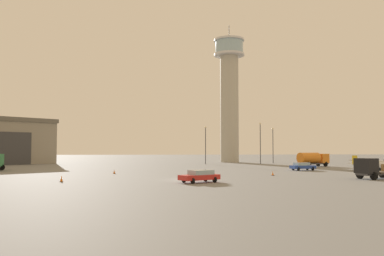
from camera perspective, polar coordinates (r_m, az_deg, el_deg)
ground_plane at (r=48.12m, az=-0.77°, el=-7.46°), size 400.00×400.00×0.00m
control_tower at (r=110.98m, az=5.41°, el=5.24°), size 8.44×8.44×38.35m
airplane_white at (r=72.49m, az=24.17°, el=-4.73°), size 6.97×8.92×2.63m
truck_flatbed_black at (r=53.85m, az=24.67°, el=-5.38°), size 6.74×4.45×2.57m
truck_fuel_tanker_orange at (r=86.57m, az=17.00°, el=-4.25°), size 7.42×4.73×2.93m
car_blue at (r=70.91m, az=15.65°, el=-5.32°), size 4.56×2.83×1.37m
car_red at (r=43.97m, az=1.13°, el=-6.91°), size 4.84×3.81×1.37m
light_post_west at (r=95.75m, az=1.96°, el=-1.99°), size 0.44×0.44×9.18m
light_post_east at (r=99.44m, az=9.82°, el=-1.67°), size 0.44×0.44×10.21m
light_post_north at (r=103.44m, az=11.59°, el=-2.03°), size 0.44×0.44×9.10m
traffic_cone_near_left at (r=60.62m, az=-11.15°, el=-6.21°), size 0.36×0.36×0.59m
traffic_cone_near_right at (r=56.70m, az=11.57°, el=-6.40°), size 0.36×0.36×0.65m
traffic_cone_mid_apron at (r=47.32m, az=-18.31°, el=-6.96°), size 0.36×0.36×0.70m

